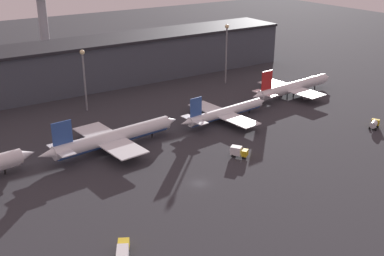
% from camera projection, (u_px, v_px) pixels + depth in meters
% --- Properties ---
extents(ground, '(600.00, 600.00, 0.00)m').
position_uv_depth(ground, '(199.00, 183.00, 128.47)').
color(ground, '#2D2D33').
extents(terminal_building, '(213.59, 24.72, 19.81)m').
position_uv_depth(terminal_building, '(67.00, 67.00, 202.49)').
color(terminal_building, '#3D424C').
rests_on(terminal_building, ground).
extents(airplane_1, '(48.41, 31.21, 13.04)m').
position_uv_depth(airplane_1, '(113.00, 138.00, 147.66)').
color(airplane_1, white).
rests_on(airplane_1, ground).
extents(airplane_2, '(40.30, 30.99, 11.35)m').
position_uv_depth(airplane_2, '(225.00, 112.00, 170.82)').
color(airplane_2, white).
rests_on(airplane_2, ground).
extents(airplane_3, '(47.95, 29.60, 13.18)m').
position_uv_depth(airplane_3, '(293.00, 87.00, 197.48)').
color(airplane_3, silver).
rests_on(airplane_3, ground).
extents(service_vehicle_0, '(4.76, 5.50, 3.21)m').
position_uv_depth(service_vehicle_0, '(238.00, 151.00, 143.18)').
color(service_vehicle_0, gold).
rests_on(service_vehicle_0, ground).
extents(service_vehicle_1, '(5.48, 4.32, 2.81)m').
position_uv_depth(service_vehicle_1, '(374.00, 124.00, 164.46)').
color(service_vehicle_1, gold).
rests_on(service_vehicle_1, ground).
extents(service_vehicle_3, '(5.73, 7.80, 2.95)m').
position_uv_depth(service_vehicle_3, '(123.00, 252.00, 97.89)').
color(service_vehicle_3, gold).
rests_on(service_vehicle_3, ground).
extents(lamp_post_1, '(1.80, 1.80, 23.20)m').
position_uv_depth(lamp_post_1, '(84.00, 72.00, 176.40)').
color(lamp_post_1, slate).
rests_on(lamp_post_1, ground).
extents(lamp_post_2, '(1.80, 1.80, 26.17)m').
position_uv_depth(lamp_post_2, '(226.00, 47.00, 208.94)').
color(lamp_post_2, slate).
rests_on(lamp_post_2, ground).
extents(control_tower, '(9.00, 9.00, 40.56)m').
position_uv_depth(control_tower, '(43.00, 18.00, 237.21)').
color(control_tower, '#99999E').
rests_on(control_tower, ground).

